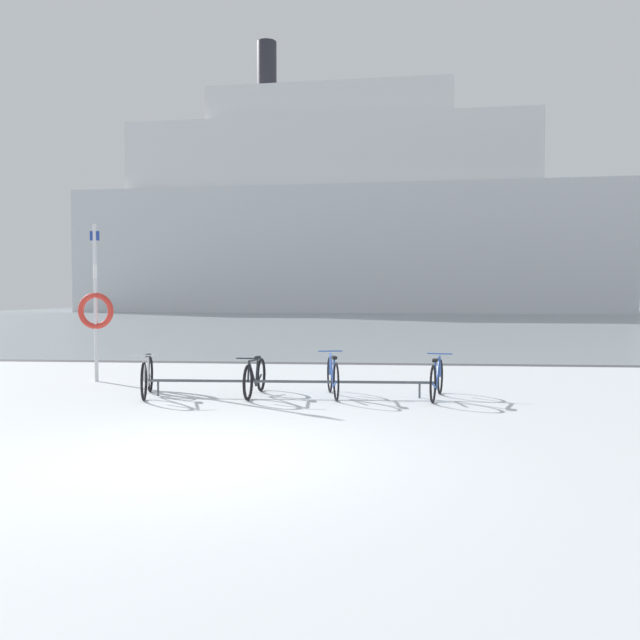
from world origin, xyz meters
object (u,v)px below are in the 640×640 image
(bicycle_3, at_px, (437,379))
(rescue_post, at_px, (96,307))
(bicycle_0, at_px, (147,377))
(ferry_ship, at_px, (340,221))
(bicycle_1, at_px, (255,377))
(bicycle_2, at_px, (333,377))

(bicycle_3, bearing_deg, rescue_post, 166.80)
(bicycle_0, height_order, ferry_ship, ferry_ship)
(bicycle_0, distance_m, bicycle_1, 1.97)
(bicycle_0, distance_m, ferry_ship, 57.00)
(bicycle_1, bearing_deg, rescue_post, 156.47)
(bicycle_1, relative_size, bicycle_3, 1.04)
(bicycle_2, bearing_deg, bicycle_0, -175.50)
(bicycle_1, xyz_separation_m, bicycle_2, (1.44, 0.03, 0.03))
(bicycle_0, xyz_separation_m, bicycle_3, (5.27, 0.22, -0.01))
(bicycle_0, height_order, rescue_post, rescue_post)
(bicycle_0, height_order, bicycle_3, bicycle_0)
(bicycle_3, bearing_deg, bicycle_1, 179.63)
(bicycle_2, bearing_deg, rescue_post, 162.79)
(bicycle_0, height_order, bicycle_1, bicycle_0)
(bicycle_0, distance_m, rescue_post, 2.89)
(bicycle_0, height_order, bicycle_2, bicycle_2)
(bicycle_3, xyz_separation_m, ferry_ship, (-4.96, 56.04, 9.19))
(bicycle_0, bearing_deg, bicycle_2, 4.50)
(bicycle_0, relative_size, rescue_post, 0.49)
(ferry_ship, bearing_deg, bicycle_2, -86.85)
(bicycle_2, relative_size, rescue_post, 0.50)
(bicycle_1, distance_m, ferry_ship, 56.79)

